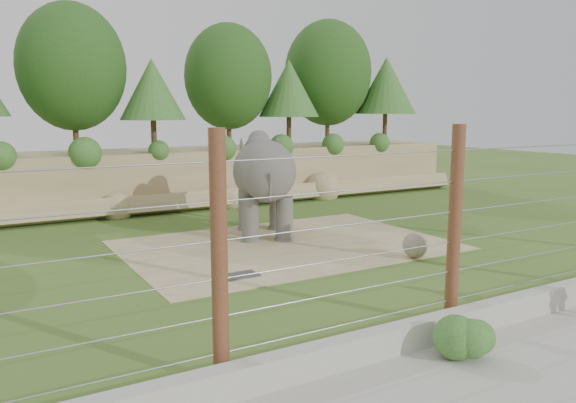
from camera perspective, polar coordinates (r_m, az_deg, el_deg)
ground at (r=15.31m, az=3.80°, el=-6.95°), size 90.00×90.00×0.00m
back_embankment at (r=26.38m, az=-10.75°, el=8.37°), size 30.00×5.52×8.77m
dirt_patch at (r=18.03m, az=-0.23°, el=-4.43°), size 10.00×7.00×0.02m
drain_grate at (r=14.72m, az=-4.98°, el=-7.49°), size 1.00×0.60×0.03m
elephant at (r=19.18m, az=-2.42°, el=1.60°), size 3.29×4.65×3.46m
stone_ball at (r=16.78m, az=12.81°, el=-4.34°), size 0.75×0.75×0.75m
retaining_wall at (r=11.65m, az=17.99°, el=-11.33°), size 26.00×0.35×0.50m
walkway at (r=10.63m, az=26.25°, el=-15.30°), size 26.00×4.00×0.01m
barrier_fence at (r=11.50m, az=16.56°, el=-2.46°), size 20.26×0.26×4.00m
walkway_shrub at (r=10.40m, az=17.61°, el=-12.93°), size 0.79×0.79×0.79m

